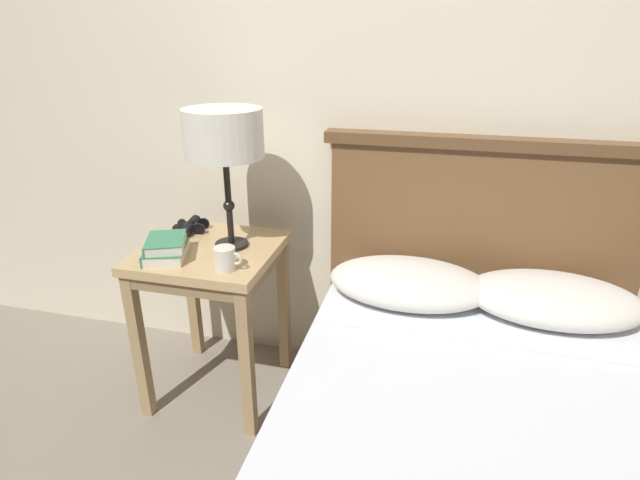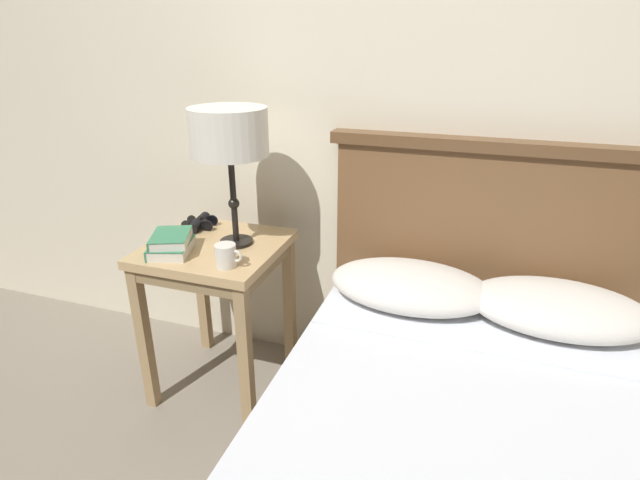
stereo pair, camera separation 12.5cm
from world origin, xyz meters
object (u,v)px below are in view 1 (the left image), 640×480
book_stacked_on_top (165,243)px  book_on_nightstand (166,253)px  table_lamp (224,136)px  binoculars_pair (191,226)px  nightstand (212,271)px  coffee_mug (225,259)px

book_stacked_on_top → book_on_nightstand: bearing=-86.0°
table_lamp → binoculars_pair: table_lamp is taller
binoculars_pair → nightstand: bearing=-43.1°
book_on_nightstand → coffee_mug: size_ratio=2.13×
nightstand → table_lamp: size_ratio=1.27×
binoculars_pair → coffee_mug: (0.30, -0.31, 0.02)m
book_stacked_on_top → coffee_mug: 0.26m
nightstand → coffee_mug: bearing=-48.6°
nightstand → coffee_mug: 0.26m
table_lamp → book_stacked_on_top: (-0.19, -0.16, -0.37)m
table_lamp → book_on_nightstand: table_lamp is taller
book_on_nightstand → coffee_mug: coffee_mug is taller
nightstand → book_on_nightstand: (-0.11, -0.13, 0.12)m
binoculars_pair → table_lamp: bearing=-24.5°
table_lamp → book_stacked_on_top: size_ratio=2.43×
nightstand → book_stacked_on_top: 0.23m
table_lamp → binoculars_pair: (-0.23, 0.11, -0.41)m
book_on_nightstand → book_stacked_on_top: size_ratio=1.01×
book_on_nightstand → coffee_mug: bearing=-8.3°
book_on_nightstand → coffee_mug: (0.26, -0.04, 0.02)m
table_lamp → book_on_nightstand: (-0.19, -0.16, -0.41)m
table_lamp → binoculars_pair: 0.48m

